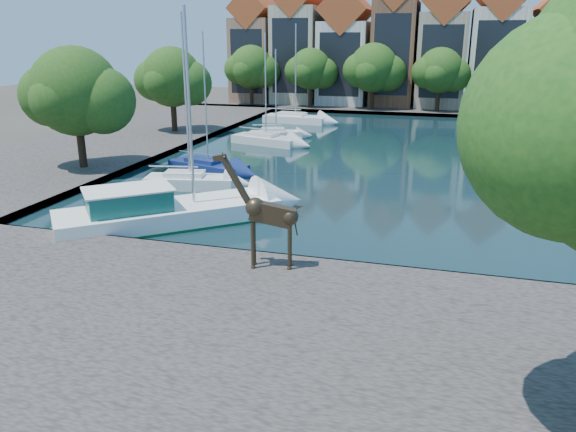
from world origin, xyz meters
name	(u,v)px	position (x,y,z in m)	size (l,w,h in m)	color
ground	(350,272)	(0.00, 0.00, 0.00)	(160.00, 160.00, 0.00)	#38332B
water_basin	(401,156)	(0.00, 24.00, 0.04)	(38.00, 50.00, 0.08)	black
near_quay	(311,355)	(0.00, -7.00, 0.25)	(50.00, 14.00, 0.50)	#504946
far_quay	(422,107)	(0.00, 56.00, 0.25)	(60.00, 16.00, 0.50)	#504946
left_quay	(126,139)	(-25.00, 24.00, 0.25)	(14.00, 52.00, 0.50)	#504946
townhouse_west_end	(257,50)	(-23.00, 55.99, 7.36)	(5.44, 9.18, 14.93)	#936850
townhouse_west_mid	(299,44)	(-17.00, 55.99, 8.23)	(5.94, 9.18, 16.79)	#B7AC8D
townhouse_west_inner	(346,51)	(-10.50, 55.99, 7.35)	(6.43, 9.18, 15.15)	silver
townhouse_center	(395,43)	(-4.00, 55.99, 8.36)	(5.44, 9.18, 16.93)	brown
townhouse_east_inner	(443,48)	(2.00, 55.99, 7.73)	(5.94, 9.18, 15.79)	tan
townhouse_east_mid	(497,46)	(8.50, 55.99, 8.10)	(6.43, 9.18, 16.65)	beige
townhouse_east_end	(552,54)	(15.00, 55.99, 7.11)	(5.44, 9.18, 14.43)	brown
far_tree_far_west	(252,68)	(-21.90, 50.49, 5.18)	(7.28, 5.60, 7.68)	#332114
far_tree_west	(311,70)	(-13.91, 50.49, 5.08)	(6.76, 5.20, 7.36)	#332114
far_tree_mid_west	(374,70)	(-5.89, 50.49, 5.29)	(7.80, 6.00, 8.00)	#332114
far_tree_mid_east	(441,72)	(2.10, 50.49, 5.13)	(7.02, 5.40, 7.52)	#332114
far_tree_east	(512,72)	(10.11, 50.49, 5.24)	(7.54, 5.80, 7.84)	#332114
side_tree_left_near	(77,94)	(-20.89, 11.99, 5.49)	(7.80, 6.00, 8.20)	#332114
side_tree_left_far	(173,79)	(-21.90, 27.99, 5.38)	(7.28, 5.60, 7.88)	#332114
giraffe_statue	(266,213)	(-3.13, -1.55, 2.73)	(3.16, 0.95, 4.53)	#372B1B
motorsailer	(162,210)	(-10.18, 3.10, 0.88)	(10.56, 9.69, 10.56)	white
sailboat_left_a	(190,179)	(-12.00, 10.23, 0.67)	(5.83, 3.03, 10.53)	silver
sailboat_left_b	(208,164)	(-12.74, 14.75, 0.57)	(6.25, 3.79, 9.46)	navy
sailboat_left_c	(266,138)	(-12.00, 25.84, 0.62)	(6.56, 3.73, 9.44)	silver
sailboat_left_d	(276,133)	(-12.00, 28.85, 0.62)	(5.03, 3.25, 8.07)	silver
sailboat_left_e	(295,117)	(-12.86, 39.03, 0.68)	(7.19, 3.20, 10.43)	white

